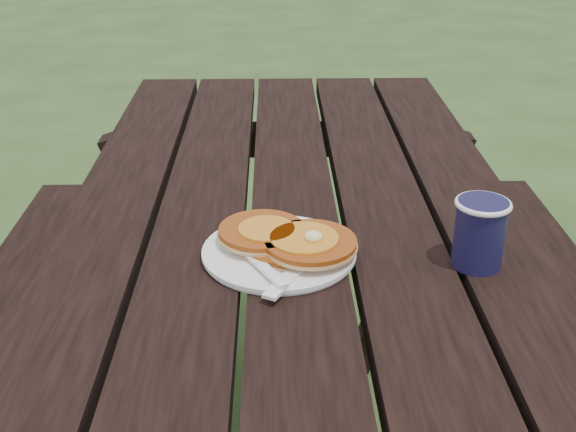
{
  "coord_description": "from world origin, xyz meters",
  "views": [
    {
      "loc": [
        -0.03,
        -0.96,
        1.27
      ],
      "look_at": [
        -0.01,
        -0.02,
        0.8
      ],
      "focal_mm": 45.0,
      "sensor_mm": 36.0,
      "label": 1
    }
  ],
  "objects_px": {
    "pancake_stack": "(287,240)",
    "plate": "(279,253)",
    "picnic_table": "(295,432)",
    "coffee_cup": "(480,229)"
  },
  "relations": [
    {
      "from": "plate",
      "to": "pancake_stack",
      "type": "distance_m",
      "value": 0.02
    },
    {
      "from": "plate",
      "to": "pancake_stack",
      "type": "xyz_separation_m",
      "value": [
        0.01,
        0.0,
        0.02
      ]
    },
    {
      "from": "plate",
      "to": "picnic_table",
      "type": "bearing_deg",
      "value": 61.35
    },
    {
      "from": "pancake_stack",
      "to": "coffee_cup",
      "type": "bearing_deg",
      "value": -7.26
    },
    {
      "from": "picnic_table",
      "to": "coffee_cup",
      "type": "xyz_separation_m",
      "value": [
        0.25,
        -0.08,
        0.44
      ]
    },
    {
      "from": "plate",
      "to": "coffee_cup",
      "type": "bearing_deg",
      "value": -6.25
    },
    {
      "from": "plate",
      "to": "coffee_cup",
      "type": "relative_size",
      "value": 2.18
    },
    {
      "from": "pancake_stack",
      "to": "plate",
      "type": "bearing_deg",
      "value": -163.81
    },
    {
      "from": "picnic_table",
      "to": "pancake_stack",
      "type": "distance_m",
      "value": 0.41
    },
    {
      "from": "pancake_stack",
      "to": "coffee_cup",
      "type": "relative_size",
      "value": 2.0
    }
  ]
}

